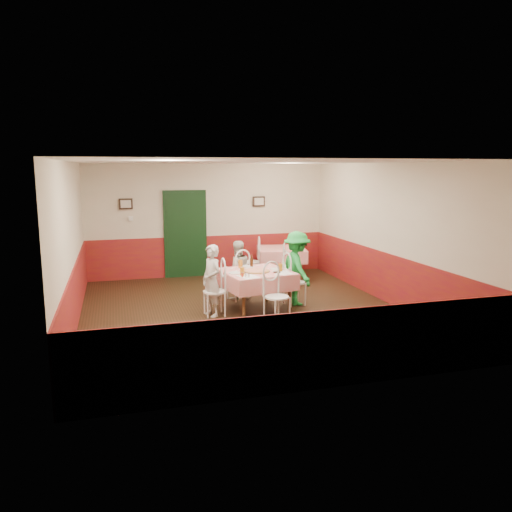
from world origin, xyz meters
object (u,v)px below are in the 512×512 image
object	(u,v)px
chair_near	(277,297)
diner_left	(212,281)
chair_second_a	(252,262)
wallet	(277,272)
chair_second_b	(292,266)
diner_far	(237,270)
chair_left	(214,292)
glass_a	(242,272)
chair_far	(238,278)
beer_bottle	(252,262)
chair_right	(295,283)
second_table	(281,263)
glass_c	(241,264)
diner_right	(297,268)
pizza	(256,271)
main_table	(256,291)
glass_b	(280,267)

from	to	relation	value
chair_near	diner_left	size ratio (longest dim) A/B	0.68
chair_second_a	wallet	bearing A→B (deg)	5.48
chair_near	chair_second_a	bearing A→B (deg)	61.67
chair_second_b	diner_far	size ratio (longest dim) A/B	0.74
chair_left	glass_a	world-z (taller)	glass_a
chair_far	diner_left	world-z (taller)	diner_left
chair_second_b	diner_far	world-z (taller)	diner_far
chair_far	beer_bottle	size ratio (longest dim) A/B	4.02
chair_left	chair_right	bearing A→B (deg)	99.63
glass_a	beer_bottle	world-z (taller)	beer_bottle
glass_a	second_table	bearing A→B (deg)	58.73
second_table	beer_bottle	distance (m)	2.55
glass_a	diner_far	distance (m)	1.25
chair_second_b	glass_c	world-z (taller)	glass_c
beer_bottle	diner_left	xyz separation A→B (m)	(-0.91, -0.54, -0.21)
diner_right	chair_left	bearing A→B (deg)	95.59
chair_second_b	glass_a	distance (m)	2.72
second_table	pizza	world-z (taller)	pizza
pizza	beer_bottle	bearing A→B (deg)	86.10
chair_left	chair_second_b	world-z (taller)	same
main_table	wallet	xyz separation A→B (m)	(0.33, -0.26, 0.40)
beer_bottle	diner_right	xyz separation A→B (m)	(0.87, -0.23, -0.14)
chair_second_b	diner_right	size ratio (longest dim) A/B	0.61
main_table	chair_second_b	distance (m)	2.22
main_table	beer_bottle	bearing A→B (deg)	87.23
diner_left	chair_far	bearing A→B (deg)	123.05
wallet	diner_far	xyz separation A→B (m)	(-0.49, 1.15, -0.16)
second_table	beer_bottle	size ratio (longest dim) A/B	5.00
chair_left	diner_far	bearing A→B (deg)	146.27
chair_left	glass_a	distance (m)	0.64
glass_a	diner_left	world-z (taller)	diner_left
main_table	chair_far	world-z (taller)	chair_far
chair_near	chair_second_a	size ratio (longest dim) A/B	1.00
glass_b	diner_right	bearing A→B (deg)	33.56
glass_b	chair_right	bearing A→B (deg)	35.91
main_table	chair_far	xyz separation A→B (m)	(-0.15, 0.84, 0.08)
chair_right	glass_b	world-z (taller)	glass_b
chair_right	pizza	xyz separation A→B (m)	(-0.85, -0.21, 0.33)
glass_a	diner_right	bearing A→B (deg)	21.11
chair_right	pizza	size ratio (longest dim) A/B	1.87
chair_second_a	chair_left	bearing A→B (deg)	-17.46
chair_second_b	glass_b	size ratio (longest dim) A/B	6.24
main_table	pizza	world-z (taller)	pizza
main_table	diner_right	size ratio (longest dim) A/B	0.83
second_table	pizza	xyz separation A→B (m)	(-1.37, -2.57, 0.40)
chair_far	pizza	bearing A→B (deg)	78.79
diner_far	diner_right	size ratio (longest dim) A/B	0.83
chair_far	pizza	distance (m)	0.97
diner_right	glass_a	bearing A→B (deg)	106.85
main_table	chair_far	size ratio (longest dim) A/B	1.36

